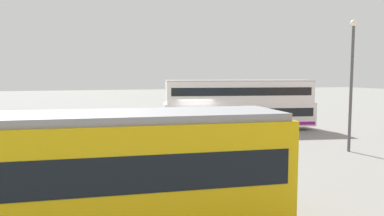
{
  "coord_description": "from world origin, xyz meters",
  "views": [
    {
      "loc": [
        7.88,
        23.71,
        4.23
      ],
      "look_at": [
        2.01,
        4.63,
        2.4
      ],
      "focal_mm": 33.9,
      "sensor_mm": 36.0,
      "label": 1
    }
  ],
  "objects_px": {
    "tram_yellow": "(12,178)",
    "pedestrian_near_railing": "(135,141)",
    "double_decker_bus": "(239,105)",
    "pedestrian_crossing": "(266,138)",
    "info_sign": "(87,124)",
    "street_lamp": "(352,76)"
  },
  "relations": [
    {
      "from": "tram_yellow",
      "to": "pedestrian_crossing",
      "type": "relative_size",
      "value": 8.09
    },
    {
      "from": "double_decker_bus",
      "to": "tram_yellow",
      "type": "distance_m",
      "value": 20.5
    },
    {
      "from": "tram_yellow",
      "to": "pedestrian_near_railing",
      "type": "xyz_separation_m",
      "value": [
        -4.15,
        -7.79,
        -0.67
      ]
    },
    {
      "from": "double_decker_bus",
      "to": "street_lamp",
      "type": "xyz_separation_m",
      "value": [
        -2.59,
        9.01,
        2.22
      ]
    },
    {
      "from": "double_decker_bus",
      "to": "pedestrian_near_railing",
      "type": "xyz_separation_m",
      "value": [
        9.07,
        7.88,
        -0.93
      ]
    },
    {
      "from": "tram_yellow",
      "to": "info_sign",
      "type": "relative_size",
      "value": 6.29
    },
    {
      "from": "double_decker_bus",
      "to": "pedestrian_near_railing",
      "type": "relative_size",
      "value": 6.6
    },
    {
      "from": "tram_yellow",
      "to": "pedestrian_near_railing",
      "type": "height_order",
      "value": "tram_yellow"
    },
    {
      "from": "double_decker_bus",
      "to": "info_sign",
      "type": "bearing_deg",
      "value": 24.07
    },
    {
      "from": "double_decker_bus",
      "to": "pedestrian_crossing",
      "type": "height_order",
      "value": "double_decker_bus"
    },
    {
      "from": "pedestrian_crossing",
      "to": "street_lamp",
      "type": "height_order",
      "value": "street_lamp"
    },
    {
      "from": "pedestrian_near_railing",
      "to": "pedestrian_crossing",
      "type": "bearing_deg",
      "value": 169.09
    },
    {
      "from": "tram_yellow",
      "to": "street_lamp",
      "type": "height_order",
      "value": "street_lamp"
    },
    {
      "from": "double_decker_bus",
      "to": "pedestrian_crossing",
      "type": "bearing_deg",
      "value": 73.99
    },
    {
      "from": "double_decker_bus",
      "to": "pedestrian_near_railing",
      "type": "bearing_deg",
      "value": 40.99
    },
    {
      "from": "pedestrian_near_railing",
      "to": "info_sign",
      "type": "distance_m",
      "value": 3.64
    },
    {
      "from": "double_decker_bus",
      "to": "pedestrian_crossing",
      "type": "xyz_separation_m",
      "value": [
        2.62,
        9.12,
        -0.94
      ]
    },
    {
      "from": "info_sign",
      "to": "pedestrian_crossing",
      "type": "bearing_deg",
      "value": 154.67
    },
    {
      "from": "street_lamp",
      "to": "pedestrian_crossing",
      "type": "bearing_deg",
      "value": 1.25
    },
    {
      "from": "tram_yellow",
      "to": "street_lamp",
      "type": "xyz_separation_m",
      "value": [
        -15.81,
        -6.66,
        2.48
      ]
    },
    {
      "from": "pedestrian_near_railing",
      "to": "double_decker_bus",
      "type": "bearing_deg",
      "value": -139.01
    },
    {
      "from": "info_sign",
      "to": "street_lamp",
      "type": "bearing_deg",
      "value": 163.98
    }
  ]
}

